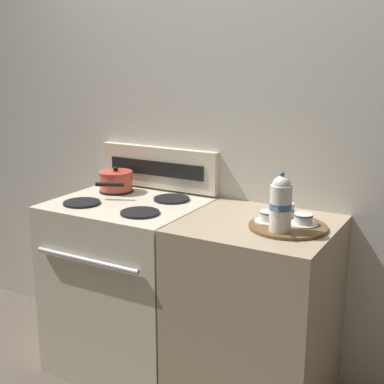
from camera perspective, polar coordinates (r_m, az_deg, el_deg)
The scene contains 11 objects.
ground_plane at distance 2.95m, azimuth -0.64°, elevation -19.35°, with size 6.00×6.00×0.00m, color brown.
wall_back at distance 2.80m, azimuth 2.80°, elevation 3.34°, with size 6.00×0.05×2.20m.
stove at distance 2.89m, azimuth -6.65°, elevation -9.78°, with size 0.74×0.66×0.92m.
control_panel at distance 2.94m, azimuth -3.63°, elevation 2.61°, with size 0.72×0.05×0.23m.
side_counter at distance 2.57m, azimuth 6.75°, elevation -13.03°, with size 0.68×0.63×0.91m.
saucepan at distance 2.93m, azimuth -8.12°, elevation 1.23°, with size 0.23×0.28×0.13m.
serving_tray at distance 2.34m, azimuth 10.20°, elevation -3.67°, with size 0.34×0.34×0.01m.
teapot at distance 2.22m, azimuth 9.44°, elevation -1.23°, with size 0.09×0.15×0.25m.
teacup_left at distance 2.36m, azimuth 11.79°, elevation -2.87°, with size 0.13×0.13×0.05m.
teacup_right at distance 2.37m, azimuth 8.14°, elevation -2.63°, with size 0.13×0.13×0.05m.
creamer_jug at distance 2.45m, azimuth 10.18°, elevation -1.92°, with size 0.06×0.06×0.06m.
Camera 1 is at (1.23, -2.12, 1.64)m, focal length 50.00 mm.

